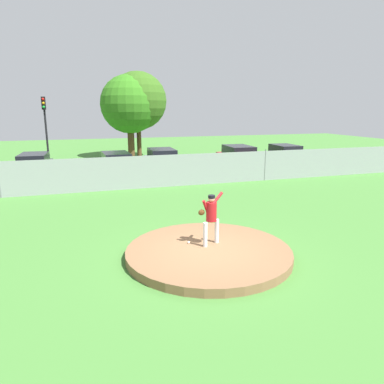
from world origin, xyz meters
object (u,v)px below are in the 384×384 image
(parked_car_charcoal, at_px, (35,167))
(parked_car_navy, at_px, (117,165))
(baseball, at_px, (189,242))
(pitcher_youth, at_px, (211,215))
(parked_car_red, at_px, (238,158))
(traffic_light_near, at_px, (45,121))
(parked_car_slate, at_px, (162,162))
(traffic_cone_orange, at_px, (92,171))
(parked_car_champagne, at_px, (285,156))

(parked_car_charcoal, bearing_deg, parked_car_navy, -5.17)
(baseball, xyz_separation_m, parked_car_charcoal, (-5.78, 13.90, 0.51))
(pitcher_youth, distance_m, parked_car_red, 15.86)
(traffic_light_near, bearing_deg, baseball, -73.78)
(parked_car_slate, xyz_separation_m, parked_car_red, (5.71, -0.15, 0.03))
(traffic_cone_orange, xyz_separation_m, traffic_light_near, (-2.91, 3.27, 3.27))
(pitcher_youth, distance_m, parked_car_charcoal, 15.57)
(pitcher_youth, bearing_deg, parked_car_slate, 83.07)
(parked_car_champagne, xyz_separation_m, traffic_light_near, (-17.31, 4.02, 2.74))
(parked_car_navy, xyz_separation_m, traffic_cone_orange, (-1.53, 1.25, -0.51))
(pitcher_youth, relative_size, parked_car_navy, 0.36)
(parked_car_red, xyz_separation_m, parked_car_charcoal, (-13.83, 0.17, -0.03))
(parked_car_champagne, bearing_deg, parked_car_red, -176.72)
(parked_car_champagne, bearing_deg, traffic_light_near, 166.93)
(baseball, bearing_deg, parked_car_slate, 80.39)
(parked_car_slate, relative_size, parked_car_red, 0.93)
(parked_car_red, xyz_separation_m, traffic_light_near, (-13.28, 4.25, 2.70))
(parked_car_champagne, bearing_deg, parked_car_charcoal, -179.82)
(parked_car_navy, bearing_deg, parked_car_red, 1.80)
(parked_car_slate, xyz_separation_m, parked_car_champagne, (9.73, 0.08, -0.01))
(parked_car_red, distance_m, parked_car_navy, 8.85)
(pitcher_youth, distance_m, parked_car_champagne, 18.28)
(parked_car_champagne, xyz_separation_m, traffic_cone_orange, (-14.40, 0.75, -0.53))
(parked_car_slate, distance_m, parked_car_red, 5.71)
(parked_car_champagne, height_order, parked_car_red, parked_car_red)
(parked_car_slate, xyz_separation_m, parked_car_charcoal, (-8.13, 0.03, -0.01))
(parked_car_champagne, height_order, traffic_cone_orange, parked_car_champagne)
(pitcher_youth, height_order, traffic_light_near, traffic_light_near)
(parked_car_slate, xyz_separation_m, traffic_light_near, (-7.58, 4.10, 2.73))
(parked_car_charcoal, xyz_separation_m, traffic_light_near, (0.55, 4.08, 2.73))
(baseball, relative_size, parked_car_slate, 0.02)
(baseball, distance_m, parked_car_charcoal, 15.06)
(traffic_light_near, bearing_deg, parked_car_champagne, -13.07)
(parked_car_red, bearing_deg, traffic_light_near, 162.26)
(pitcher_youth, relative_size, parked_car_slate, 0.37)
(parked_car_red, distance_m, traffic_light_near, 14.21)
(pitcher_youth, xyz_separation_m, traffic_light_near, (-5.86, 18.26, 2.31))
(parked_car_slate, distance_m, parked_car_champagne, 9.74)
(parked_car_red, bearing_deg, traffic_cone_orange, 174.62)
(baseball, distance_m, parked_car_red, 15.92)
(parked_car_charcoal, bearing_deg, parked_car_champagne, 0.18)
(parked_car_red, height_order, parked_car_charcoal, parked_car_red)
(parked_car_red, xyz_separation_m, parked_car_navy, (-8.85, -0.28, -0.06))
(pitcher_youth, distance_m, baseball, 1.16)
(parked_car_red, relative_size, parked_car_navy, 1.04)
(parked_car_slate, relative_size, parked_car_charcoal, 0.95)
(parked_car_champagne, xyz_separation_m, parked_car_navy, (-12.87, -0.51, -0.02))
(parked_car_navy, distance_m, traffic_cone_orange, 2.04)
(pitcher_youth, height_order, parked_car_navy, pitcher_youth)
(parked_car_champagne, bearing_deg, parked_car_navy, -177.74)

